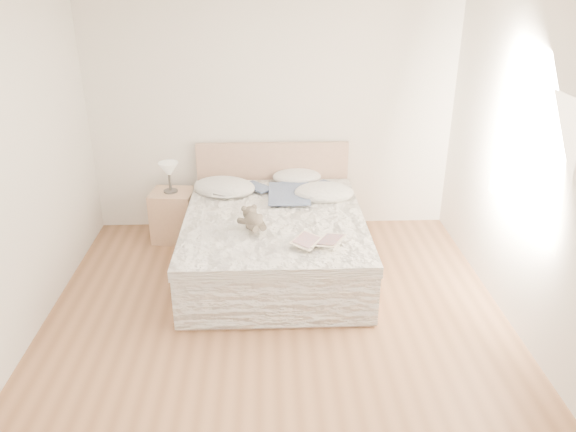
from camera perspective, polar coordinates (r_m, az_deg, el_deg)
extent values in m
cube|color=brown|center=(4.73, -1.13, -12.17)|extent=(4.00, 4.50, 0.00)
cube|color=white|center=(6.23, -1.65, 10.68)|extent=(4.00, 0.02, 2.70)
cube|color=white|center=(2.14, -0.14, -18.77)|extent=(4.00, 0.02, 2.70)
cube|color=white|center=(4.57, 24.73, 3.33)|extent=(0.02, 4.50, 2.70)
cube|color=white|center=(4.79, 23.31, 5.74)|extent=(0.02, 1.30, 1.10)
cube|color=tan|center=(5.65, -1.37, -4.42)|extent=(1.68, 2.08, 0.20)
cube|color=white|center=(5.54, -1.40, -2.15)|extent=(1.60, 2.00, 0.30)
cube|color=white|center=(5.41, -1.41, -0.58)|extent=(1.72, 2.05, 0.10)
cube|color=tan|center=(6.43, -1.56, 3.17)|extent=(1.70, 0.06, 1.00)
cube|color=tan|center=(6.30, -11.50, 0.06)|extent=(0.49, 0.45, 0.56)
cylinder|color=#46403D|center=(6.20, -11.83, 2.50)|extent=(0.15, 0.15, 0.02)
cylinder|color=#413C36|center=(6.16, -11.92, 3.48)|extent=(0.03, 0.03, 0.21)
cone|color=beige|center=(6.11, -12.02, 4.65)|extent=(0.25, 0.25, 0.15)
ellipsoid|color=silver|center=(6.01, -6.50, 2.91)|extent=(0.77, 0.63, 0.20)
ellipsoid|color=white|center=(6.28, 0.90, 4.02)|extent=(0.55, 0.39, 0.16)
ellipsoid|color=white|center=(5.85, 3.67, 2.40)|extent=(0.63, 0.45, 0.19)
cube|color=silver|center=(5.86, -6.32, 2.25)|extent=(0.33, 0.25, 0.02)
cube|color=beige|center=(4.84, 3.10, -2.58)|extent=(0.50, 0.45, 0.03)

